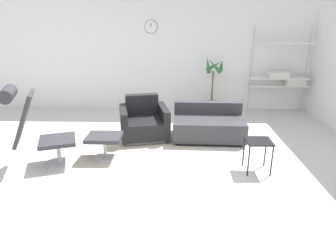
% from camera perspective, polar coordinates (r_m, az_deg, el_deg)
% --- Properties ---
extents(ground_plane, '(12.00, 12.00, 0.00)m').
position_cam_1_polar(ground_plane, '(4.57, -2.51, -7.70)').
color(ground_plane, silver).
extents(wall_back, '(12.00, 0.09, 2.80)m').
position_cam_1_polar(wall_back, '(7.34, -0.93, 14.02)').
color(wall_back, white).
rests_on(wall_back, ground_plane).
extents(round_rug, '(2.34, 2.34, 0.01)m').
position_cam_1_polar(round_rug, '(4.48, -4.01, -8.28)').
color(round_rug, '#BCB29E').
rests_on(round_rug, ground_plane).
extents(lounge_chair, '(1.02, 0.77, 1.23)m').
position_cam_1_polar(lounge_chair, '(4.72, -24.35, 0.63)').
color(lounge_chair, '#BCBCC1').
rests_on(lounge_chair, ground_plane).
extents(ottoman, '(0.54, 0.46, 0.38)m').
position_cam_1_polar(ottoman, '(4.83, -12.02, -2.73)').
color(ottoman, '#BCBCC1').
rests_on(ottoman, ground_plane).
extents(armchair_red, '(1.01, 0.97, 0.76)m').
position_cam_1_polar(armchair_red, '(5.62, -4.65, 0.59)').
color(armchair_red, silver).
rests_on(armchair_red, ground_plane).
extents(couch_low, '(1.31, 0.90, 0.63)m').
position_cam_1_polar(couch_low, '(5.63, 7.68, 0.11)').
color(couch_low, black).
rests_on(couch_low, ground_plane).
extents(side_table, '(0.36, 0.36, 0.48)m').
position_cam_1_polar(side_table, '(4.47, 16.85, -3.45)').
color(side_table, black).
rests_on(side_table, ground_plane).
extents(potted_plant, '(0.44, 0.46, 1.34)m').
position_cam_1_polar(potted_plant, '(7.10, 8.49, 6.54)').
color(potted_plant, '#333338').
rests_on(potted_plant, ground_plane).
extents(shelf_unit, '(1.34, 0.28, 1.98)m').
position_cam_1_polar(shelf_unit, '(7.54, 21.12, 9.21)').
color(shelf_unit, '#BCBCC1').
rests_on(shelf_unit, ground_plane).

